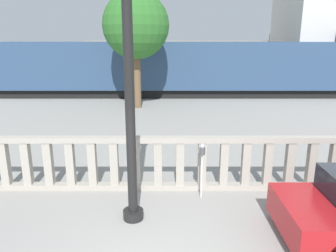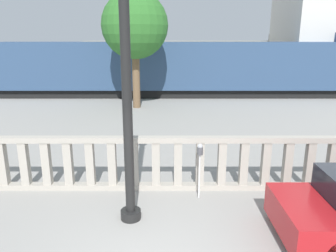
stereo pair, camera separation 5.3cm
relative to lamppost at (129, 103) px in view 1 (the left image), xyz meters
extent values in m
cube|color=#ADA599|center=(0.50, 1.44, -2.49)|extent=(12.04, 0.24, 0.14)
cube|color=#ADA599|center=(0.50, 1.44, -1.22)|extent=(12.04, 0.24, 0.14)
cube|color=#ADA599|center=(-3.40, 1.44, -1.86)|extent=(0.20, 0.20, 1.13)
cube|color=#ADA599|center=(-2.84, 1.44, -1.86)|extent=(0.20, 0.20, 1.13)
cube|color=#ADA599|center=(-2.29, 1.44, -1.86)|extent=(0.20, 0.20, 1.13)
cube|color=#ADA599|center=(-1.73, 1.44, -1.86)|extent=(0.20, 0.20, 1.13)
cube|color=#ADA599|center=(-1.17, 1.44, -1.86)|extent=(0.20, 0.20, 1.13)
cube|color=#ADA599|center=(-0.61, 1.44, -1.86)|extent=(0.20, 0.20, 1.13)
cube|color=#ADA599|center=(-0.06, 1.44, -1.86)|extent=(0.20, 0.20, 1.13)
cube|color=#ADA599|center=(0.50, 1.44, -1.86)|extent=(0.20, 0.20, 1.13)
cube|color=#ADA599|center=(1.06, 1.44, -1.86)|extent=(0.20, 0.20, 1.13)
cube|color=#ADA599|center=(1.62, 1.44, -1.86)|extent=(0.20, 0.20, 1.13)
cube|color=#ADA599|center=(2.17, 1.44, -1.86)|extent=(0.20, 0.20, 1.13)
cube|color=#ADA599|center=(2.73, 1.44, -1.86)|extent=(0.20, 0.20, 1.13)
cube|color=#ADA599|center=(3.29, 1.44, -1.86)|extent=(0.20, 0.20, 1.13)
cube|color=#ADA599|center=(3.85, 1.44, -1.86)|extent=(0.20, 0.20, 1.13)
cube|color=#ADA599|center=(4.40, 1.44, -1.86)|extent=(0.20, 0.20, 1.13)
cube|color=#ADA599|center=(4.96, 1.44, -1.86)|extent=(0.20, 0.20, 1.13)
cylinder|color=black|center=(0.00, 0.00, -2.46)|extent=(0.44, 0.44, 0.20)
cylinder|color=black|center=(0.00, 0.00, 0.06)|extent=(0.20, 0.20, 4.85)
cylinder|color=silver|center=(1.56, 0.97, -2.00)|extent=(0.04, 0.04, 1.12)
cylinder|color=#4C4C51|center=(1.56, 0.97, -1.35)|extent=(0.14, 0.14, 0.18)
sphere|color=#B2B7BC|center=(1.56, 0.97, -1.23)|extent=(0.12, 0.12, 0.12)
cylinder|color=black|center=(3.71, 0.04, -2.26)|extent=(0.61, 0.18, 0.61)
cube|color=black|center=(2.28, 15.34, -2.29)|extent=(24.59, 2.18, 0.55)
cube|color=navy|center=(2.28, 15.34, -0.54)|extent=(25.10, 2.72, 2.94)
cube|color=black|center=(3.33, 24.13, -2.29)|extent=(19.38, 2.41, 0.55)
cube|color=gray|center=(3.33, 24.13, -0.56)|extent=(19.77, 3.01, 2.90)
cube|color=gray|center=(11.74, 24.13, 1.19)|extent=(2.97, 2.71, 0.60)
cylinder|color=brown|center=(-0.94, 11.59, -1.03)|extent=(0.41, 0.41, 3.08)
sphere|color=#2D6B28|center=(-0.94, 11.59, 1.83)|extent=(3.51, 3.51, 3.51)
camera|label=1|loc=(0.75, -6.33, 1.25)|focal=35.00mm
camera|label=2|loc=(0.81, -6.33, 1.25)|focal=35.00mm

